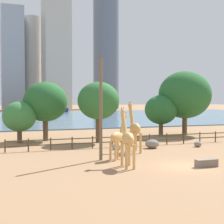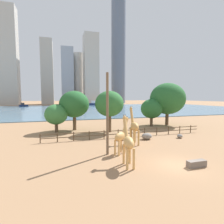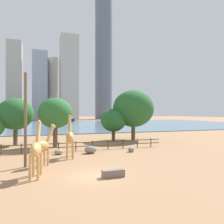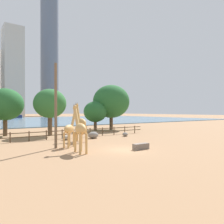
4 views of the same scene
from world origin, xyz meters
name	(u,v)px [view 3 (image 3 of 4)]	position (x,y,z in m)	size (l,w,h in m)	color
ground_plane	(49,125)	(0.00, 80.00, 0.00)	(400.00, 400.00, 0.00)	#9E7551
harbor_water	(50,125)	(0.00, 77.00, 0.10)	(180.00, 86.00, 0.20)	slate
giraffe_tall	(36,149)	(-4.40, 1.30, 2.21)	(1.12, 3.31, 4.63)	tan
giraffe_companion	(70,137)	(-0.82, 8.09, 2.38)	(1.13, 3.34, 5.07)	tan
giraffe_young	(42,146)	(-3.88, 4.78, 1.95)	(2.49, 2.17, 4.12)	tan
utility_pole	(25,120)	(-5.39, 4.88, 4.44)	(0.28, 0.28, 8.89)	brown
boulder_near_fence	(59,152)	(-1.90, 10.31, 0.32)	(1.11, 0.84, 0.63)	gray
boulder_by_pole	(91,150)	(1.99, 9.81, 0.47)	(1.55, 1.25, 0.94)	gray
boulder_small	(131,150)	(7.22, 9.06, 0.30)	(0.84, 0.81, 0.61)	gray
feeding_trough	(113,173)	(1.41, -0.74, 0.30)	(1.80, 0.60, 0.60)	#72665B
enclosure_fence	(70,146)	(-0.27, 12.00, 0.76)	(26.12, 0.14, 1.30)	#4C3826
tree_left_large	(15,114)	(-7.71, 20.37, 4.91)	(5.56, 5.56, 7.44)	brown
tree_right_tall	(113,120)	(8.65, 20.38, 3.74)	(4.63, 4.63, 5.84)	brown
tree_left_small	(55,113)	(-1.85, 16.73, 5.04)	(5.10, 5.10, 7.38)	brown
tree_right_small	(133,109)	(12.67, 20.58, 5.89)	(7.70, 7.70, 9.38)	brown
boat_ferry	(68,119)	(12.19, 112.91, 1.34)	(8.09, 4.91, 3.35)	navy
skyline_tower_needle	(15,81)	(-20.15, 147.08, 26.86)	(9.50, 15.36, 53.72)	#ADA89E
skyline_block_central	(40,86)	(-3.72, 143.59, 23.95)	(10.10, 11.37, 47.91)	#939EAD
skyline_tower_glass	(54,89)	(6.16, 150.99, 22.84)	(10.01, 10.01, 45.68)	#B7B2A8
skyline_block_left	(69,78)	(15.59, 137.31, 29.28)	(11.91, 14.26, 58.56)	#B7B2A8
skyline_block_right	(104,57)	(45.36, 152.11, 50.26)	(13.81, 13.81, 100.53)	slate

